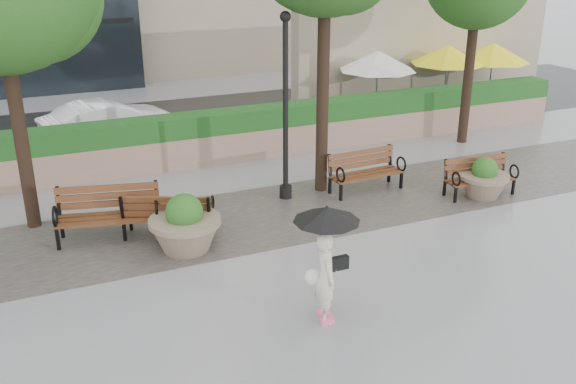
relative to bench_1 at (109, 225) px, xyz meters
name	(u,v)px	position (x,y,z in m)	size (l,w,h in m)	color
ground	(294,285)	(2.62, -3.12, -0.32)	(100.00, 100.00, 0.00)	gray
cobble_strip	(237,220)	(2.62, -0.12, -0.31)	(28.00, 3.20, 0.01)	#383330
hedge_wall	(185,141)	(2.62, 3.88, 0.35)	(24.00, 0.80, 1.35)	#9D7465
cafe_wall	(425,49)	(12.12, 6.88, 1.68)	(10.00, 0.60, 4.00)	tan
cafe_hedge	(448,108)	(11.62, 4.68, 0.13)	(8.00, 0.50, 0.90)	#1B4918
asphalt_street	(154,127)	(2.62, 7.88, -0.32)	(40.00, 7.00, 0.00)	black
bench_1	(109,225)	(0.00, 0.00, 0.00)	(2.12, 1.23, 1.07)	brown
bench_2	(169,223)	(1.13, -0.31, -0.03)	(1.91, 1.39, 0.96)	brown
bench_3	(366,180)	(6.01, 0.29, -0.03)	(1.82, 0.82, 0.96)	brown
bench_4	(479,185)	(8.29, -1.00, -0.06)	(1.69, 0.79, 0.88)	brown
planter_left	(185,229)	(1.27, -1.04, 0.13)	(1.38, 1.38, 1.15)	#7F6B56
planter_right	(483,182)	(8.32, -1.11, 0.05)	(1.14, 1.14, 0.96)	#7F6B56
lamppost	(286,120)	(4.09, 0.66, 1.54)	(0.28, 0.28, 4.21)	black
patio_umb_white	(378,61)	(9.42, 5.58, 1.67)	(2.50, 2.50, 2.30)	black
patio_umb_yellow_a	(448,55)	(12.17, 5.63, 1.67)	(2.50, 2.50, 2.30)	black
patio_umb_yellow_b	(493,53)	(13.87, 5.39, 1.67)	(2.50, 2.50, 2.30)	black
car_right	(109,122)	(1.08, 6.72, 0.31)	(1.34, 3.84, 1.26)	white
pedestrian	(326,253)	(2.64, -4.24, 0.83)	(1.03, 1.03, 1.88)	beige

